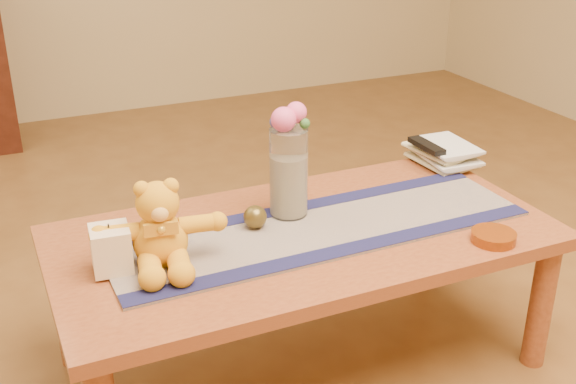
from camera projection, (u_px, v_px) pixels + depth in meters
name	position (u px, v px, depth m)	size (l,w,h in m)	color
floor	(303.00, 361.00, 2.19)	(5.50, 5.50, 0.00)	brown
coffee_table_top	(304.00, 237.00, 2.01)	(1.40, 0.70, 0.04)	brown
table_leg_fr	(541.00, 305.00, 2.10)	(0.07, 0.07, 0.41)	brown
table_leg_bl	(66.00, 305.00, 2.10)	(0.07, 0.07, 0.41)	brown
table_leg_br	(428.00, 224.00, 2.58)	(0.07, 0.07, 0.41)	brown
persian_runner	(320.00, 228.00, 2.01)	(1.20, 0.35, 0.01)	#1E1A49
runner_border_near	(346.00, 249.00, 1.89)	(1.20, 0.06, 0.00)	#161743
runner_border_far	(298.00, 207.00, 2.13)	(1.20, 0.06, 0.00)	#161743
teddy_bear	(159.00, 224.00, 1.79)	(0.32, 0.26, 0.22)	orange
pillar_candle	(111.00, 249.00, 1.77)	(0.10, 0.10, 0.11)	beige
candle_wick	(108.00, 226.00, 1.75)	(0.00, 0.00, 0.01)	black
glass_vase	(289.00, 173.00, 2.03)	(0.11, 0.11, 0.26)	silver
potpourri_fill	(289.00, 185.00, 2.05)	(0.09, 0.09, 0.18)	beige
rose_left	(284.00, 119.00, 1.95)	(0.07, 0.07, 0.07)	#ED5393
rose_right	(296.00, 112.00, 1.97)	(0.06, 0.06, 0.06)	#ED5393
blue_flower_back	(287.00, 116.00, 2.00)	(0.04, 0.04, 0.04)	#48489D
blue_flower_side	(276.00, 122.00, 1.98)	(0.04, 0.04, 0.04)	#48489D
leaf_sprig	(305.00, 124.00, 1.97)	(0.03, 0.03, 0.03)	#33662D
bronze_ball	(255.00, 217.00, 1.99)	(0.07, 0.07, 0.07)	brown
book_bottom	(423.00, 165.00, 2.42)	(0.17, 0.22, 0.02)	beige
book_lower	(425.00, 160.00, 2.41)	(0.16, 0.22, 0.02)	beige
book_upper	(422.00, 155.00, 2.41)	(0.17, 0.22, 0.02)	beige
book_top	(426.00, 150.00, 2.40)	(0.16, 0.22, 0.02)	beige
tv_remote	(426.00, 146.00, 2.38)	(0.04, 0.16, 0.02)	black
amber_dish	(493.00, 237.00, 1.94)	(0.12, 0.12, 0.03)	#BF5914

